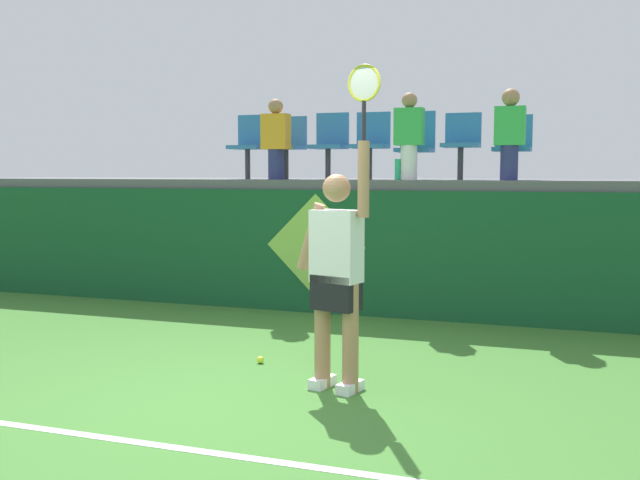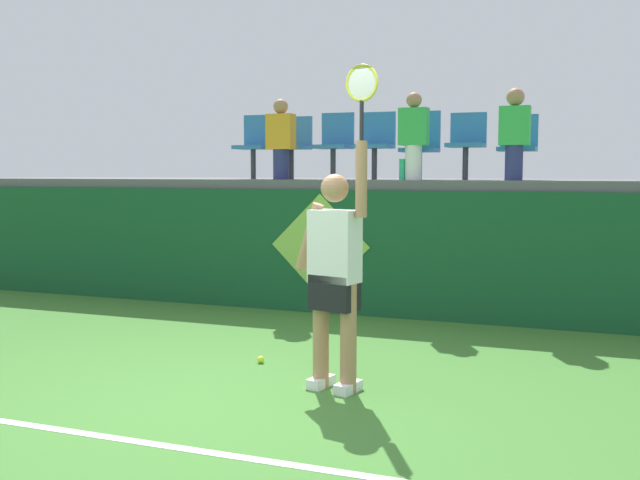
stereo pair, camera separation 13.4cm
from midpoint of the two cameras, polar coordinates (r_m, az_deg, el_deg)
name	(u,v)px [view 2 (the right image)]	position (r m, az deg, el deg)	size (l,w,h in m)	color
ground_plane	(215,406)	(5.57, -7.51, -12.78)	(40.00, 40.00, 0.00)	#3D752D
court_back_wall	(363,253)	(8.80, 3.80, -1.00)	(13.62, 0.20, 1.51)	#144C28
spectator_platform	(392,183)	(10.05, 6.04, 4.44)	(13.62, 2.80, 0.12)	#56565B
court_baseline_stripe	(154,444)	(4.91, -12.12, -15.36)	(12.26, 0.08, 0.01)	white
tennis_player	(335,270)	(5.71, 1.88, -2.34)	(0.74, 0.34, 2.54)	white
tennis_ball	(261,359)	(6.70, -4.09, -9.32)	(0.07, 0.07, 0.07)	#D1E533
water_bottle	(402,169)	(8.80, 6.88, 5.51)	(0.07, 0.07, 0.25)	#26B272
stadium_chair_0	(256,142)	(9.95, -4.69, 7.63)	(0.44, 0.42, 0.87)	#38383D
stadium_chair_1	(293,143)	(9.72, -1.71, 7.61)	(0.44, 0.42, 0.83)	#38383D
stadium_chair_2	(335,141)	(9.52, 1.60, 7.73)	(0.44, 0.42, 0.87)	#38383D
stadium_chair_3	(376,141)	(9.36, 4.84, 7.74)	(0.44, 0.42, 0.86)	#38383D
stadium_chair_4	(421,143)	(9.22, 8.34, 7.56)	(0.44, 0.42, 0.86)	#38383D
stadium_chair_5	(467,141)	(9.11, 11.85, 7.63)	(0.44, 0.42, 0.82)	#38383D
stadium_chair_6	(518,144)	(9.04, 15.67, 7.29)	(0.44, 0.42, 0.78)	#38383D
spectator_0	(414,135)	(8.83, 7.79, 8.17)	(0.34, 0.20, 1.04)	white
spectator_1	(281,138)	(9.34, -2.67, 7.99)	(0.34, 0.20, 1.02)	navy
spectator_2	(515,132)	(8.61, 15.45, 8.14)	(0.34, 0.20, 1.04)	navy
wall_signage_mount	(320,313)	(8.98, 0.43, -5.73)	(1.27, 0.01, 1.47)	#144C28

